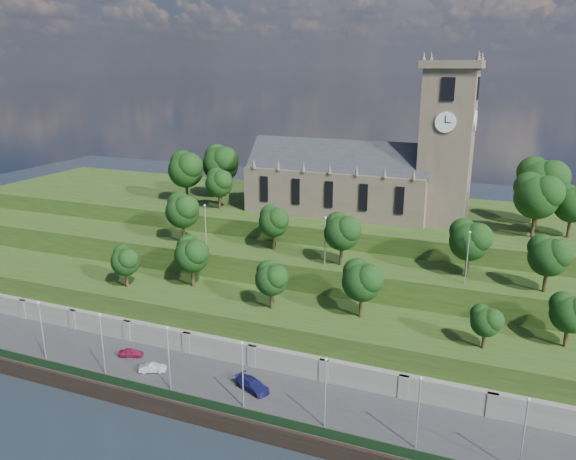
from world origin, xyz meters
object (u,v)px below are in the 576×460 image
at_px(church, 366,173).
at_px(car_left, 131,353).
at_px(car_right, 253,385).
at_px(car_middle, 153,368).

distance_m(church, car_left, 48.87).
xyz_separation_m(church, car_left, (-22.34, -38.61, -19.95)).
height_order(car_left, car_right, car_right).
bearing_deg(car_right, car_middle, 117.24).
distance_m(car_left, car_middle, 5.59).
xyz_separation_m(car_left, car_middle, (5.10, -2.29, -0.00)).
distance_m(car_middle, car_right, 13.96).
bearing_deg(car_middle, car_right, -110.05).
height_order(car_left, car_middle, same).
relative_size(car_left, car_right, 0.68).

